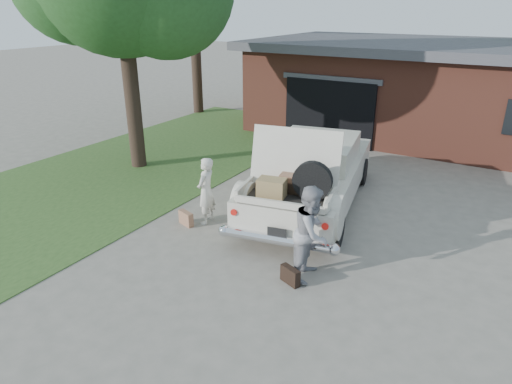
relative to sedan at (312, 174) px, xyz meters
The scene contains 8 objects.
ground 2.95m from the sedan, 94.20° to the right, with size 90.00×90.00×0.00m, color gray.
grass_strip 5.77m from the sedan, behind, with size 6.00×16.00×0.02m, color #2D4C1E.
house 8.72m from the sedan, 84.88° to the left, with size 12.80×7.80×3.30m.
sedan is the anchor object (origin of this frame).
woman_left 2.59m from the sedan, 128.39° to the right, with size 0.55×0.36×1.51m, color beige.
woman_right 3.11m from the sedan, 65.54° to the right, with size 0.84×0.65×1.73m, color gray.
suitcase_left 3.13m from the sedan, 129.05° to the right, with size 0.41×0.13×0.32m, color #9B6A4F.
suitcase_right 3.49m from the sedan, 71.30° to the right, with size 0.40×0.13×0.31m, color black.
Camera 1 is at (4.28, -6.57, 4.55)m, focal length 32.00 mm.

